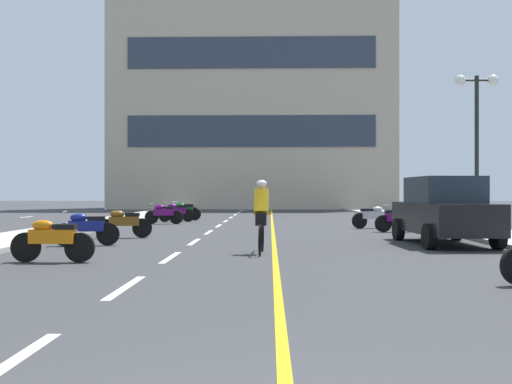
{
  "coord_description": "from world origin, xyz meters",
  "views": [
    {
      "loc": [
        0.14,
        -2.75,
        1.41
      ],
      "look_at": [
        -0.27,
        14.68,
        1.41
      ],
      "focal_mm": 41.74,
      "sensor_mm": 36.0,
      "label": 1
    }
  ],
  "objects_px": {
    "parked_car_near": "(444,210)",
    "motorcycle_10": "(184,211)",
    "motorcycle_9": "(176,212)",
    "motorcycle_7": "(373,216)",
    "motorcycle_8": "(164,213)",
    "motorcycle_11": "(184,210)",
    "motorcycle_6": "(399,219)",
    "motorcycle_5": "(123,223)",
    "cyclist_rider": "(261,215)",
    "motorcycle_3": "(52,239)",
    "street_lamp_mid": "(477,117)",
    "motorcycle_4": "(86,228)"
  },
  "relations": [
    {
      "from": "motorcycle_7",
      "to": "motorcycle_10",
      "type": "bearing_deg",
      "value": 141.89
    },
    {
      "from": "motorcycle_7",
      "to": "cyclist_rider",
      "type": "bearing_deg",
      "value": -113.96
    },
    {
      "from": "motorcycle_10",
      "to": "motorcycle_6",
      "type": "bearing_deg",
      "value": -44.06
    },
    {
      "from": "motorcycle_5",
      "to": "motorcycle_3",
      "type": "bearing_deg",
      "value": -89.03
    },
    {
      "from": "motorcycle_10",
      "to": "cyclist_rider",
      "type": "bearing_deg",
      "value": -75.57
    },
    {
      "from": "motorcycle_4",
      "to": "motorcycle_7",
      "type": "relative_size",
      "value": 1.01
    },
    {
      "from": "motorcycle_11",
      "to": "motorcycle_7",
      "type": "bearing_deg",
      "value": -44.83
    },
    {
      "from": "street_lamp_mid",
      "to": "motorcycle_3",
      "type": "distance_m",
      "value": 14.67
    },
    {
      "from": "parked_car_near",
      "to": "motorcycle_3",
      "type": "distance_m",
      "value": 10.0
    },
    {
      "from": "street_lamp_mid",
      "to": "motorcycle_6",
      "type": "height_order",
      "value": "street_lamp_mid"
    },
    {
      "from": "motorcycle_5",
      "to": "motorcycle_9",
      "type": "bearing_deg",
      "value": 89.74
    },
    {
      "from": "motorcycle_8",
      "to": "motorcycle_11",
      "type": "bearing_deg",
      "value": 88.99
    },
    {
      "from": "motorcycle_8",
      "to": "motorcycle_11",
      "type": "relative_size",
      "value": 1.03
    },
    {
      "from": "motorcycle_9",
      "to": "motorcycle_8",
      "type": "bearing_deg",
      "value": -97.04
    },
    {
      "from": "motorcycle_8",
      "to": "motorcycle_9",
      "type": "xyz_separation_m",
      "value": [
        0.24,
        1.97,
        0.0
      ]
    },
    {
      "from": "motorcycle_7",
      "to": "motorcycle_8",
      "type": "distance_m",
      "value": 9.15
    },
    {
      "from": "motorcycle_6",
      "to": "street_lamp_mid",
      "type": "bearing_deg",
      "value": -15.77
    },
    {
      "from": "motorcycle_3",
      "to": "motorcycle_5",
      "type": "relative_size",
      "value": 1.02
    },
    {
      "from": "motorcycle_6",
      "to": "motorcycle_8",
      "type": "bearing_deg",
      "value": 151.72
    },
    {
      "from": "parked_car_near",
      "to": "motorcycle_8",
      "type": "height_order",
      "value": "parked_car_near"
    },
    {
      "from": "cyclist_rider",
      "to": "street_lamp_mid",
      "type": "bearing_deg",
      "value": 42.79
    },
    {
      "from": "motorcycle_3",
      "to": "motorcycle_8",
      "type": "relative_size",
      "value": 1.0
    },
    {
      "from": "motorcycle_7",
      "to": "motorcycle_9",
      "type": "distance_m",
      "value": 9.74
    },
    {
      "from": "motorcycle_3",
      "to": "motorcycle_4",
      "type": "bearing_deg",
      "value": 97.1
    },
    {
      "from": "parked_car_near",
      "to": "motorcycle_3",
      "type": "height_order",
      "value": "parked_car_near"
    },
    {
      "from": "parked_car_near",
      "to": "street_lamp_mid",
      "type": "bearing_deg",
      "value": 61.16
    },
    {
      "from": "motorcycle_9",
      "to": "motorcycle_7",
      "type": "bearing_deg",
      "value": -30.06
    },
    {
      "from": "motorcycle_9",
      "to": "motorcycle_3",
      "type": "bearing_deg",
      "value": -89.79
    },
    {
      "from": "motorcycle_6",
      "to": "motorcycle_9",
      "type": "distance_m",
      "value": 11.34
    },
    {
      "from": "motorcycle_3",
      "to": "motorcycle_6",
      "type": "height_order",
      "value": "same"
    },
    {
      "from": "motorcycle_9",
      "to": "cyclist_rider",
      "type": "relative_size",
      "value": 0.96
    },
    {
      "from": "motorcycle_3",
      "to": "motorcycle_6",
      "type": "relative_size",
      "value": 1.0
    },
    {
      "from": "parked_car_near",
      "to": "motorcycle_5",
      "type": "relative_size",
      "value": 2.58
    },
    {
      "from": "motorcycle_5",
      "to": "motorcycle_4",
      "type": "bearing_deg",
      "value": -97.76
    },
    {
      "from": "motorcycle_3",
      "to": "motorcycle_8",
      "type": "xyz_separation_m",
      "value": [
        -0.3,
        14.21,
        0.0
      ]
    },
    {
      "from": "motorcycle_4",
      "to": "motorcycle_10",
      "type": "distance_m",
      "value": 14.16
    },
    {
      "from": "motorcycle_7",
      "to": "motorcycle_8",
      "type": "bearing_deg",
      "value": 161.45
    },
    {
      "from": "motorcycle_6",
      "to": "motorcycle_11",
      "type": "distance_m",
      "value": 13.96
    },
    {
      "from": "motorcycle_11",
      "to": "parked_car_near",
      "type": "bearing_deg",
      "value": -59.29
    },
    {
      "from": "motorcycle_3",
      "to": "motorcycle_9",
      "type": "height_order",
      "value": "same"
    },
    {
      "from": "parked_car_near",
      "to": "motorcycle_10",
      "type": "distance_m",
      "value": 16.26
    },
    {
      "from": "motorcycle_10",
      "to": "motorcycle_11",
      "type": "bearing_deg",
      "value": 97.61
    },
    {
      "from": "street_lamp_mid",
      "to": "motorcycle_11",
      "type": "relative_size",
      "value": 3.18
    },
    {
      "from": "parked_car_near",
      "to": "cyclist_rider",
      "type": "distance_m",
      "value": 5.43
    },
    {
      "from": "parked_car_near",
      "to": "motorcycle_11",
      "type": "distance_m",
      "value": 18.11
    },
    {
      "from": "motorcycle_7",
      "to": "motorcycle_10",
      "type": "xyz_separation_m",
      "value": [
        -8.3,
        6.51,
        0.0
      ]
    },
    {
      "from": "motorcycle_7",
      "to": "cyclist_rider",
      "type": "xyz_separation_m",
      "value": [
        -4.2,
        -9.45,
        0.41
      ]
    },
    {
      "from": "motorcycle_4",
      "to": "motorcycle_8",
      "type": "bearing_deg",
      "value": 89.17
    },
    {
      "from": "street_lamp_mid",
      "to": "motorcycle_4",
      "type": "relative_size",
      "value": 3.12
    },
    {
      "from": "motorcycle_5",
      "to": "parked_car_near",
      "type": "bearing_deg",
      "value": -12.22
    }
  ]
}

